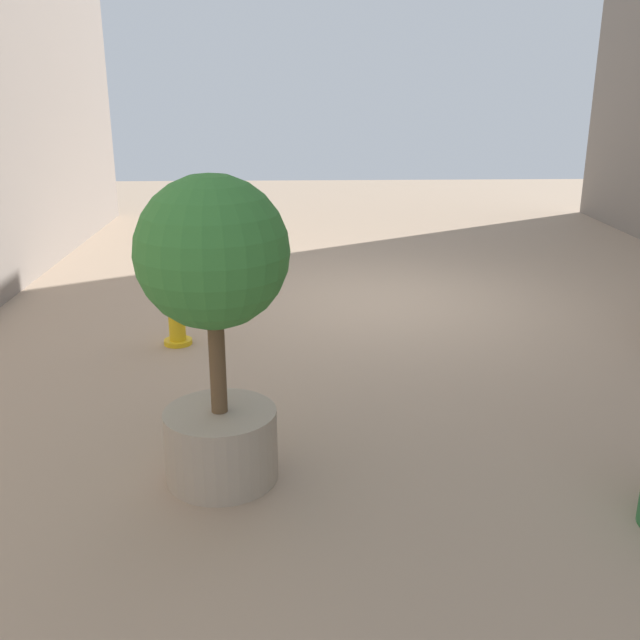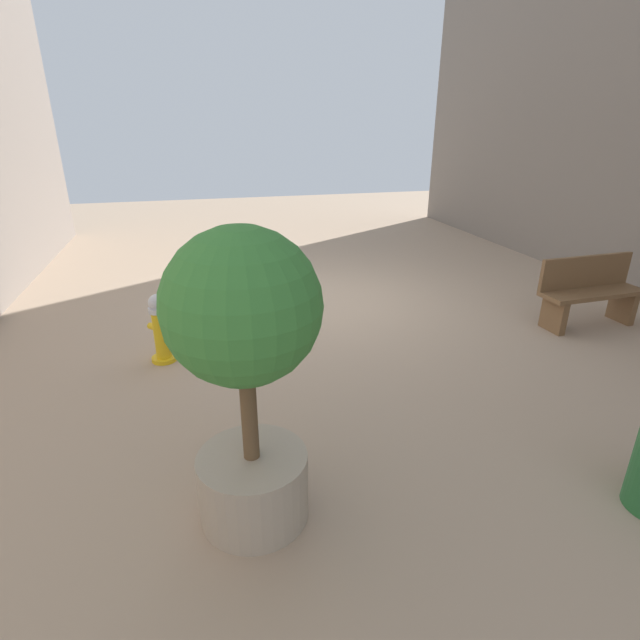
{
  "view_description": "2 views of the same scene",
  "coord_description": "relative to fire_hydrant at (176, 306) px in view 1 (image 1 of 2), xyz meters",
  "views": [
    {
      "loc": [
        1.24,
        8.62,
        2.62
      ],
      "look_at": [
        1.01,
        2.53,
        0.6
      ],
      "focal_mm": 40.35,
      "sensor_mm": 36.0,
      "label": 1
    },
    {
      "loc": [
        1.99,
        6.94,
        2.63
      ],
      "look_at": [
        0.84,
        2.6,
        0.79
      ],
      "focal_mm": 27.2,
      "sensor_mm": 36.0,
      "label": 2
    }
  ],
  "objects": [
    {
      "name": "fire_hydrant",
      "position": [
        0.0,
        0.0,
        0.0
      ],
      "size": [
        0.35,
        0.35,
        0.83
      ],
      "color": "gold",
      "rests_on": "ground_plane"
    },
    {
      "name": "ground_plane",
      "position": [
        -2.46,
        -1.47,
        -0.41
      ],
      "size": [
        23.4,
        23.4,
        0.0
      ],
      "primitive_type": "plane",
      "color": "tan"
    },
    {
      "name": "planter_tree",
      "position": [
        -0.71,
        2.71,
        0.87
      ],
      "size": [
        0.99,
        0.99,
        2.1
      ],
      "color": "tan",
      "rests_on": "ground_plane"
    }
  ]
}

